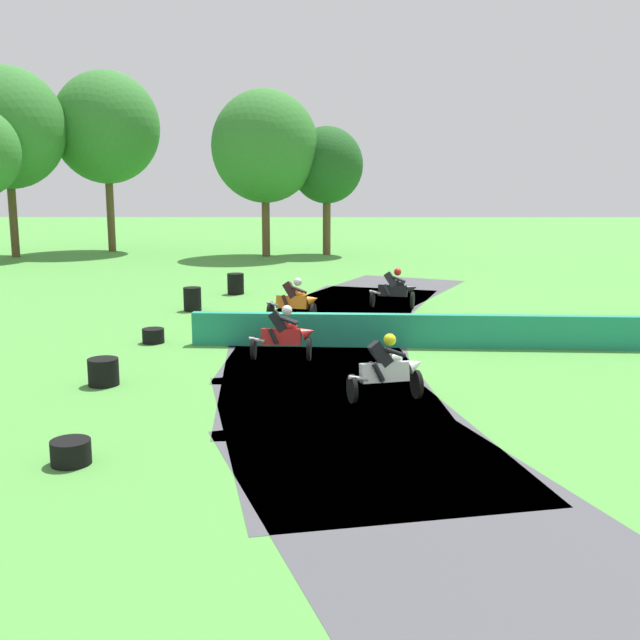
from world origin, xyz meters
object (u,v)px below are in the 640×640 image
(motorcycle_fourth_white, at_px, (388,369))
(tire_stack_near, at_px, (236,284))
(tire_stack_mid_a, at_px, (192,299))
(tire_stack_far, at_px, (103,372))
(motorcycle_lead_black, at_px, (395,289))
(motorcycle_chase_orange, at_px, (295,301))
(tire_stack_mid_b, at_px, (153,336))
(motorcycle_trailing_red, at_px, (284,334))
(tire_stack_extra_a, at_px, (71,452))

(motorcycle_fourth_white, bearing_deg, tire_stack_near, 108.62)
(tire_stack_mid_a, bearing_deg, tire_stack_far, -92.50)
(motorcycle_lead_black, bearing_deg, motorcycle_chase_orange, -144.53)
(motorcycle_lead_black, bearing_deg, tire_stack_far, -126.32)
(tire_stack_mid_b, xyz_separation_m, tire_stack_far, (-0.16, -4.32, 0.10))
(motorcycle_lead_black, xyz_separation_m, motorcycle_trailing_red, (-3.45, -7.61, 0.00))
(motorcycle_trailing_red, height_order, tire_stack_extra_a, motorcycle_trailing_red)
(motorcycle_chase_orange, bearing_deg, tire_stack_mid_b, -139.34)
(motorcycle_trailing_red, bearing_deg, tire_stack_mid_b, 152.45)
(tire_stack_mid_b, bearing_deg, motorcycle_fourth_white, -41.74)
(tire_stack_mid_b, bearing_deg, motorcycle_lead_black, 38.30)
(motorcycle_trailing_red, relative_size, tire_stack_far, 2.50)
(motorcycle_chase_orange, relative_size, tire_stack_mid_b, 2.84)
(motorcycle_trailing_red, relative_size, tire_stack_extra_a, 2.61)
(motorcycle_lead_black, distance_m, tire_stack_extra_a, 16.12)
(motorcycle_lead_black, height_order, tire_stack_mid_a, motorcycle_lead_black)
(motorcycle_chase_orange, bearing_deg, tire_stack_near, 114.62)
(tire_stack_extra_a, bearing_deg, tire_stack_near, 87.83)
(tire_stack_mid_a, xyz_separation_m, tire_stack_extra_a, (0.39, -14.09, -0.20))
(motorcycle_trailing_red, bearing_deg, motorcycle_lead_black, 65.64)
(tire_stack_near, bearing_deg, tire_stack_far, -96.44)
(motorcycle_lead_black, relative_size, motorcycle_fourth_white, 1.02)
(tire_stack_extra_a, bearing_deg, motorcycle_fourth_white, 34.01)
(tire_stack_mid_b, relative_size, tire_stack_far, 0.89)
(motorcycle_fourth_white, bearing_deg, motorcycle_lead_black, 84.17)
(motorcycle_lead_black, height_order, tire_stack_far, motorcycle_lead_black)
(tire_stack_near, distance_m, tire_stack_extra_a, 17.75)
(tire_stack_mid_b, xyz_separation_m, tire_stack_extra_a, (0.63, -9.05, -0.00))
(motorcycle_trailing_red, xyz_separation_m, tire_stack_near, (-2.43, 10.63, -0.26))
(motorcycle_fourth_white, bearing_deg, motorcycle_trailing_red, 123.90)
(motorcycle_lead_black, relative_size, tire_stack_near, 2.14)
(tire_stack_mid_a, bearing_deg, motorcycle_fourth_white, -60.92)
(tire_stack_mid_a, bearing_deg, tire_stack_mid_b, -92.77)
(motorcycle_lead_black, xyz_separation_m, motorcycle_fourth_white, (-1.13, -11.06, 0.00))
(tire_stack_near, xyz_separation_m, tire_stack_extra_a, (-0.67, -17.73, -0.20))
(motorcycle_fourth_white, bearing_deg, motorcycle_chase_orange, 104.62)
(motorcycle_lead_black, height_order, tire_stack_near, motorcycle_lead_black)
(tire_stack_mid_a, bearing_deg, tire_stack_extra_a, -88.43)
(tire_stack_mid_a, relative_size, tire_stack_extra_a, 1.23)
(tire_stack_mid_b, bearing_deg, motorcycle_chase_orange, 40.66)
(motorcycle_lead_black, distance_m, tire_stack_far, 12.40)
(tire_stack_mid_a, distance_m, tire_stack_extra_a, 14.10)
(motorcycle_trailing_red, xyz_separation_m, tire_stack_extra_a, (-3.10, -7.10, -0.46))
(motorcycle_chase_orange, xyz_separation_m, tire_stack_far, (-3.96, -7.57, -0.35))
(motorcycle_trailing_red, height_order, tire_stack_mid_b, motorcycle_trailing_red)
(motorcycle_chase_orange, xyz_separation_m, tire_stack_mid_b, (-3.79, -3.26, -0.45))
(motorcycle_chase_orange, relative_size, tire_stack_extra_a, 2.63)
(motorcycle_chase_orange, relative_size, tire_stack_mid_a, 2.14)
(motorcycle_chase_orange, height_order, tire_stack_mid_a, motorcycle_chase_orange)
(motorcycle_trailing_red, xyz_separation_m, tire_stack_mid_b, (-3.73, 1.95, -0.46))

